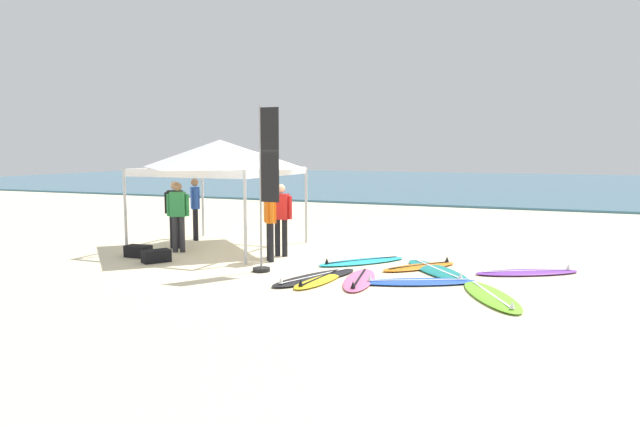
% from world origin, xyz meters
% --- Properties ---
extents(ground_plane, '(80.00, 80.00, 0.00)m').
position_xyz_m(ground_plane, '(0.00, 0.00, 0.00)').
color(ground_plane, beige).
extents(sea, '(80.00, 36.00, 0.10)m').
position_xyz_m(sea, '(0.00, 31.98, 0.05)').
color(sea, '#386B84').
rests_on(sea, ground).
extents(canopy_tent, '(3.40, 3.40, 2.75)m').
position_xyz_m(canopy_tent, '(-2.24, 1.02, 2.39)').
color(canopy_tent, '#B7B7BC').
rests_on(canopy_tent, ground).
extents(surfboard_cyan, '(1.84, 2.03, 0.19)m').
position_xyz_m(surfboard_cyan, '(1.71, 0.49, 0.04)').
color(surfboard_cyan, '#23B2CC').
rests_on(surfboard_cyan, ground).
extents(surfboard_orange, '(1.55, 1.79, 0.19)m').
position_xyz_m(surfboard_orange, '(3.04, 0.40, 0.04)').
color(surfboard_orange, orange).
rests_on(surfboard_orange, ground).
extents(surfboard_purple, '(2.17, 1.61, 0.19)m').
position_xyz_m(surfboard_purple, '(5.19, 0.67, 0.04)').
color(surfboard_purple, purple).
rests_on(surfboard_purple, ground).
extents(surfboard_blue, '(2.26, 1.51, 0.19)m').
position_xyz_m(surfboard_blue, '(3.33, -1.05, 0.04)').
color(surfboard_blue, blue).
rests_on(surfboard_blue, ground).
extents(surfboard_lime, '(1.55, 2.30, 0.19)m').
position_xyz_m(surfboard_lime, '(4.75, -1.66, 0.04)').
color(surfboard_lime, '#7AD12D').
rests_on(surfboard_lime, ground).
extents(surfboard_black, '(1.33, 2.30, 0.19)m').
position_xyz_m(surfboard_black, '(1.40, -1.45, 0.04)').
color(surfboard_black, black).
rests_on(surfboard_black, ground).
extents(surfboard_pink, '(0.93, 2.11, 0.19)m').
position_xyz_m(surfboard_pink, '(2.27, -1.31, 0.04)').
color(surfboard_pink, pink).
rests_on(surfboard_pink, ground).
extents(surfboard_yellow, '(0.63, 1.87, 0.19)m').
position_xyz_m(surfboard_yellow, '(1.55, -1.59, 0.04)').
color(surfboard_yellow, yellow).
rests_on(surfboard_yellow, ground).
extents(surfboard_teal, '(1.99, 2.29, 0.19)m').
position_xyz_m(surfboard_teal, '(3.46, 0.16, 0.04)').
color(surfboard_teal, '#19847F').
rests_on(surfboard_teal, ground).
extents(person_black, '(0.53, 0.31, 1.71)m').
position_xyz_m(person_black, '(-3.29, 0.54, 0.99)').
color(person_black, black).
rests_on(person_black, ground).
extents(person_blue, '(0.40, 0.44, 1.71)m').
position_xyz_m(person_blue, '(-3.62, 1.89, 0.99)').
color(person_blue, black).
rests_on(person_blue, ground).
extents(person_orange, '(0.39, 0.45, 1.71)m').
position_xyz_m(person_orange, '(-0.26, -0.11, 0.99)').
color(person_orange, black).
rests_on(person_orange, ground).
extents(person_red, '(0.55, 0.26, 1.71)m').
position_xyz_m(person_red, '(-0.31, 0.55, 0.99)').
color(person_red, black).
rests_on(person_red, ground).
extents(person_green, '(0.51, 0.35, 1.71)m').
position_xyz_m(person_green, '(-2.88, 0.09, 0.99)').
color(person_green, '#2D2D33').
rests_on(person_green, ground).
extents(banner_flag, '(0.60, 0.36, 3.40)m').
position_xyz_m(banner_flag, '(0.21, -1.19, 1.57)').
color(banner_flag, '#99999E').
rests_on(banner_flag, ground).
extents(gear_bag_near_tent, '(0.59, 0.68, 0.28)m').
position_xyz_m(gear_bag_near_tent, '(-2.55, -1.20, 0.14)').
color(gear_bag_near_tent, black).
rests_on(gear_bag_near_tent, ground).
extents(gear_bag_by_pole, '(0.60, 0.33, 0.28)m').
position_xyz_m(gear_bag_by_pole, '(-3.35, -0.85, 0.14)').
color(gear_bag_by_pole, black).
rests_on(gear_bag_by_pole, ground).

